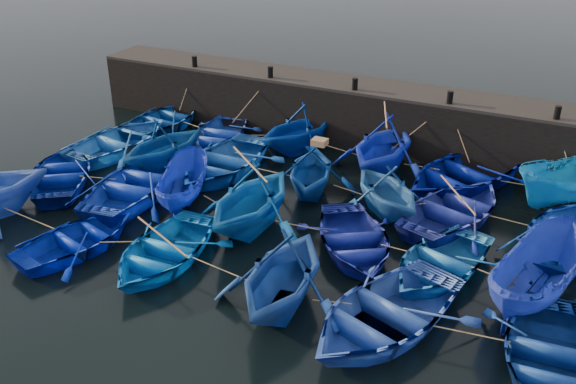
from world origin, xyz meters
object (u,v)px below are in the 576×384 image
at_px(boat_0, 165,119).
at_px(wooden_crate, 320,142).
at_px(boat_13, 62,173).
at_px(boat_8, 223,161).

height_order(boat_0, wooden_crate, wooden_crate).
bearing_deg(boat_13, boat_0, -126.32).
bearing_deg(boat_0, wooden_crate, 165.05).
relative_size(boat_0, boat_8, 0.90).
height_order(boat_8, wooden_crate, wooden_crate).
xyz_separation_m(boat_13, wooden_crate, (9.23, 3.51, 1.65)).
xyz_separation_m(boat_8, boat_13, (-5.05, -3.57, -0.06)).
relative_size(boat_8, wooden_crate, 9.93).
relative_size(boat_13, wooden_crate, 8.92).
height_order(boat_0, boat_13, boat_0).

